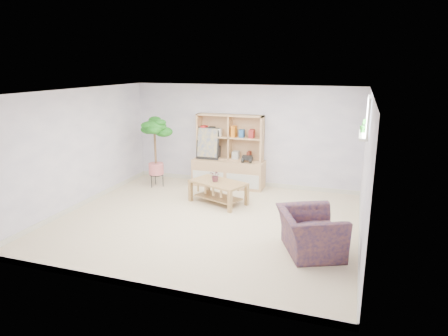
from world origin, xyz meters
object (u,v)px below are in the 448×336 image
(coffee_table, at_px, (218,192))
(floor_tree, at_px, (155,152))
(armchair, at_px, (310,229))
(storage_unit, at_px, (229,151))

(coffee_table, relative_size, floor_tree, 0.69)
(floor_tree, relative_size, armchair, 1.63)
(coffee_table, bearing_deg, armchair, -17.74)
(coffee_table, xyz_separation_m, floor_tree, (-1.80, 0.66, 0.60))
(storage_unit, bearing_deg, armchair, -52.18)
(storage_unit, height_order, armchair, storage_unit)
(coffee_table, distance_m, armchair, 2.71)
(storage_unit, relative_size, floor_tree, 1.03)
(storage_unit, distance_m, coffee_table, 1.40)
(floor_tree, height_order, armchair, floor_tree)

